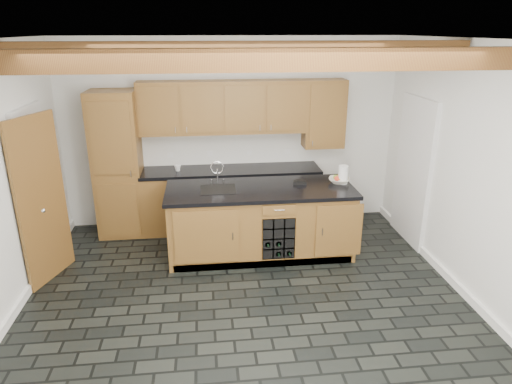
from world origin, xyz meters
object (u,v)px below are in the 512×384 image
(island, at_px, (261,221))
(kitchen_scale, at_px, (300,182))
(fruit_bowl, at_px, (339,180))
(paper_towel, at_px, (343,175))

(island, distance_m, kitchen_scale, 0.74)
(island, distance_m, fruit_bowl, 1.19)
(kitchen_scale, bearing_deg, paper_towel, 9.07)
(kitchen_scale, distance_m, fruit_bowl, 0.53)
(paper_towel, bearing_deg, kitchen_scale, 174.72)
(fruit_bowl, distance_m, paper_towel, 0.10)
(island, xyz_separation_m, fruit_bowl, (1.07, 0.10, 0.50))
(kitchen_scale, height_order, fruit_bowl, fruit_bowl)
(island, relative_size, paper_towel, 9.98)
(island, xyz_separation_m, kitchen_scale, (0.54, 0.12, 0.49))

